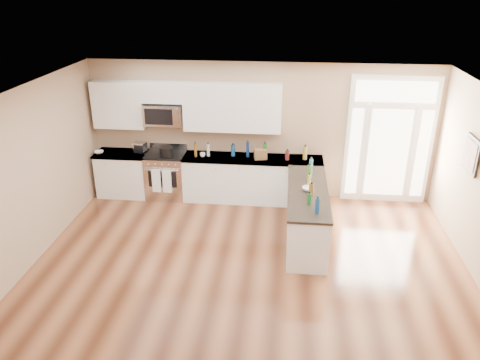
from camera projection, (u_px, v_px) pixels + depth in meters
The scene contains 19 objects.
ground at pixel (241, 317), 6.45m from camera, with size 8.00×8.00×0.00m, color #4B2615.
room_shell at pixel (241, 206), 5.76m from camera, with size 8.00×8.00×8.00m.
back_cabinet_left at pixel (124, 175), 9.91m from camera, with size 1.10×0.66×0.94m.
back_cabinet_right at pixel (252, 180), 9.65m from camera, with size 2.85×0.66×0.94m.
peninsula_cabinet at pixel (306, 216), 8.22m from camera, with size 0.69×2.32×0.94m.
upper_cabinet_left at pixel (119, 104), 9.44m from camera, with size 1.04×0.33×0.95m, color white.
upper_cabinet_right at pixel (232, 108), 9.22m from camera, with size 1.94×0.33×0.95m, color white.
upper_cabinet_short at pixel (163, 92), 9.24m from camera, with size 0.82×0.33×0.40m, color white.
microwave at pixel (164, 114), 9.38m from camera, with size 0.78×0.41×0.42m.
entry_door at pixel (389, 141), 9.28m from camera, with size 1.70×0.10×2.60m.
wall_art_near at pixel (472, 155), 7.44m from camera, with size 0.05×0.58×0.58m.
kitchen_range at pixel (167, 175), 9.80m from camera, with size 0.80×0.71×1.08m.
stockpot at pixel (166, 151), 9.46m from camera, with size 0.28×0.28×0.21m, color black.
toaster_oven at pixel (140, 147), 9.69m from camera, with size 0.25×0.20×0.21m, color silver.
cardboard_box at pixel (260, 154), 9.35m from camera, with size 0.25×0.18×0.20m, color brown.
bowl_left at pixel (99, 152), 9.66m from camera, with size 0.19×0.19×0.05m, color white.
bowl_peninsula at pixel (308, 189), 8.00m from camera, with size 0.19×0.19×0.06m, color white.
cup_counter at pixel (203, 155), 9.48m from camera, with size 0.11×0.11×0.09m, color white.
counter_bottles at pixel (278, 164), 8.78m from camera, with size 2.40×2.43×0.31m.
Camera 1 is at (0.52, -5.12, 4.32)m, focal length 35.00 mm.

